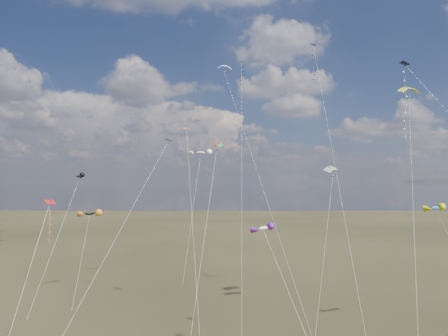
{
  "coord_description": "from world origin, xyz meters",
  "views": [
    {
      "loc": [
        0.25,
        -37.48,
        17.06
      ],
      "look_at": [
        0.0,
        18.0,
        19.0
      ],
      "focal_mm": 32.0,
      "sensor_mm": 36.0,
      "label": 1
    }
  ],
  "objects": [
    {
      "name": "diamond_orange_center",
      "position": [
        -4.5,
        14.92,
        17.4
      ],
      "size": [
        3.48,
        14.41,
        24.82
      ],
      "color": "orange",
      "rests_on": "ground"
    },
    {
      "name": "diamond_red_low",
      "position": [
        -20.04,
        8.04,
        12.06
      ],
      "size": [
        1.4,
        12.11,
        15.01
      ],
      "color": "#AC1114",
      "rests_on": "ground"
    },
    {
      "name": "novelty_blue_yellow",
      "position": [
        24.62,
        9.06,
        14.0
      ],
      "size": [
        4.84,
        8.39,
        14.55
      ],
      "color": "#1F67B5",
      "rests_on": "ground"
    },
    {
      "name": "parafoil_striped",
      "position": [
        14.97,
        17.44,
        18.94
      ],
      "size": [
        7.35,
        15.36,
        19.67
      ],
      "color": "yellow",
      "rests_on": "ground"
    },
    {
      "name": "diamond_black_high",
      "position": [
        13.97,
        22.68,
        33.33
      ],
      "size": [
        1.17,
        25.17,
        38.8
      ],
      "color": "black",
      "rests_on": "ground"
    },
    {
      "name": "novelty_redwhite_stripe",
      "position": [
        -4.91,
        43.59,
        22.99
      ],
      "size": [
        4.26,
        15.49,
        23.74
      ],
      "color": "red",
      "rests_on": "ground"
    },
    {
      "name": "parafoil_tricolor",
      "position": [
        -1.01,
        15.87,
        21.87
      ],
      "size": [
        3.5,
        14.95,
        22.58
      ],
      "color": "#D1D106",
      "rests_on": "ground"
    },
    {
      "name": "parafoil_blue_white",
      "position": [
        0.12,
        23.48,
        34.75
      ],
      "size": [
        11.02,
        17.62,
        35.59
      ],
      "color": "#1E47B8",
      "rests_on": "ground"
    },
    {
      "name": "novelty_orange_black",
      "position": [
        -23.77,
        28.03,
        17.99
      ],
      "size": [
        2.21,
        17.3,
        18.58
      ],
      "color": "#C64412",
      "rests_on": "ground"
    },
    {
      "name": "parafoil_yellow",
      "position": [
        22.04,
        9.64,
        28.14
      ],
      "size": [
        9.29,
        18.86,
        28.91
      ],
      "color": "gold",
      "rests_on": "ground"
    },
    {
      "name": "diamond_navy_right",
      "position": [
        17.05,
        -2.43,
        23.24
      ],
      "size": [
        8.89,
        22.69,
        28.09
      ],
      "color": "#0D1C47",
      "rests_on": "ground"
    },
    {
      "name": "diamond_black_mid",
      "position": [
        -10.28,
        11.72,
        15.81
      ],
      "size": [
        9.4,
        17.33,
        22.99
      ],
      "color": "black",
      "rests_on": "ground"
    },
    {
      "name": "novelty_white_purple",
      "position": [
        3.82,
        0.15,
        12.67
      ],
      "size": [
        5.91,
        9.44,
        13.11
      ],
      "color": "white",
      "rests_on": "ground"
    },
    {
      "name": "novelty_black_orange",
      "position": [
        -20.86,
        24.41,
        12.15
      ],
      "size": [
        3.17,
        10.33,
        12.76
      ],
      "color": "black",
      "rests_on": "ground"
    },
    {
      "name": "diamond_navy_tall",
      "position": [
        2.7,
        23.54,
        31.21
      ],
      "size": [
        1.31,
        21.5,
        36.35
      ],
      "color": "#0F1049",
      "rests_on": "ground"
    }
  ]
}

